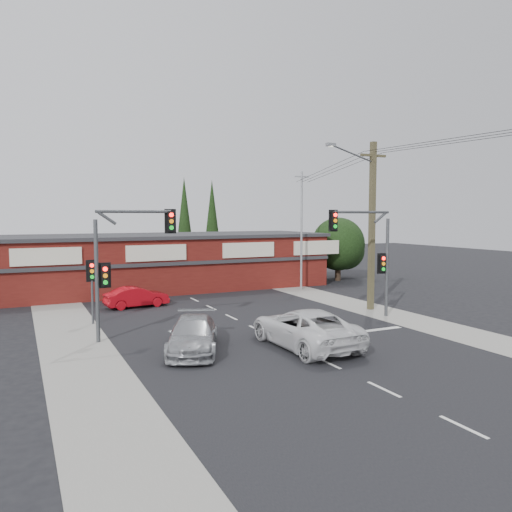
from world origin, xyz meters
name	(u,v)px	position (x,y,z in m)	size (l,w,h in m)	color
ground	(268,335)	(0.00, 0.00, 0.00)	(120.00, 120.00, 0.00)	black
road_strip	(228,316)	(0.00, 5.00, 0.01)	(14.00, 70.00, 0.01)	black
verge_left	(68,330)	(-8.50, 5.00, 0.01)	(3.00, 70.00, 0.02)	gray
verge_right	(350,304)	(8.50, 5.00, 0.01)	(3.00, 70.00, 0.02)	gray
stop_line	(347,333)	(3.50, -1.50, 0.01)	(6.50, 0.35, 0.01)	silver
white_suv	(305,328)	(0.45, -2.65, 0.83)	(2.74, 5.95, 1.65)	silver
silver_suv	(193,335)	(-4.15, -1.28, 0.71)	(1.98, 4.88, 1.42)	#A4A7A9
red_sedan	(137,297)	(-4.08, 9.89, 0.64)	(1.35, 3.88, 1.28)	#B50B14
lane_dashes	(271,336)	(0.00, -0.35, 0.01)	(0.12, 36.91, 0.01)	silver
shop_building	(156,261)	(-0.99, 16.99, 2.13)	(27.30, 8.40, 4.22)	#501310
tree_cluster	(337,247)	(14.69, 15.44, 2.90)	(5.90, 5.10, 5.50)	#2D2116
conifer_near	(184,218)	(3.50, 24.00, 5.48)	(1.80, 1.80, 9.25)	#2D2116
conifer_far	(212,217)	(7.00, 26.00, 5.48)	(1.80, 1.80, 9.25)	#2D2116
traffic_mast_left	(121,254)	(-6.43, 2.00, 3.93)	(3.77, 0.27, 5.97)	#47494C
traffic_mast_right	(371,247)	(6.86, 1.00, 3.95)	(3.96, 0.27, 5.97)	#47494C
pedestal_signal	(92,278)	(-7.20, 6.01, 2.41)	(0.55, 0.27, 3.38)	#47494C
utility_pole	(370,220)	(8.36, 2.99, 5.40)	(4.38, 0.59, 10.00)	brown
steel_pole	(302,228)	(9.00, 12.00, 4.70)	(1.20, 0.16, 9.00)	gray
power_lines	(444,147)	(8.47, -2.47, 9.04)	(2.01, 29.00, 1.22)	black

